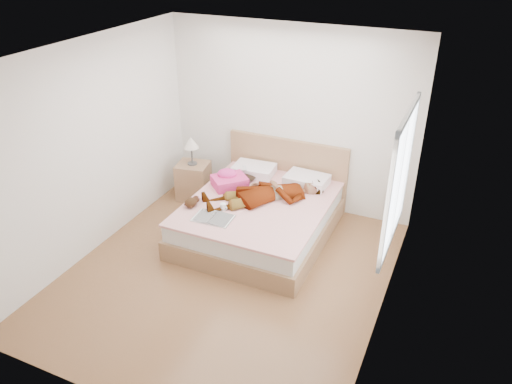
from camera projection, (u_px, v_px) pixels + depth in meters
ground at (227, 274)px, 5.96m from camera, size 4.00×4.00×0.00m
woman at (266, 190)px, 6.50m from camera, size 1.67×1.57×0.23m
hair at (242, 173)px, 7.11m from camera, size 0.59×0.67×0.09m
phone at (245, 168)px, 6.98m from camera, size 0.09×0.09×0.05m
room_shell at (399, 180)px, 4.85m from camera, size 4.00×4.00×4.00m
bed at (262, 214)px, 6.66m from camera, size 1.80×2.08×1.00m
towel at (229, 180)px, 6.82m from camera, size 0.57×0.57×0.24m
magazine at (213, 218)px, 6.10m from camera, size 0.50×0.34×0.03m
coffee_mug at (223, 207)px, 6.27m from camera, size 0.12×0.10×0.09m
plush_toy at (192, 202)px, 6.34m from camera, size 0.19×0.24×0.12m
nightstand at (193, 178)px, 7.48m from camera, size 0.53×0.49×0.98m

